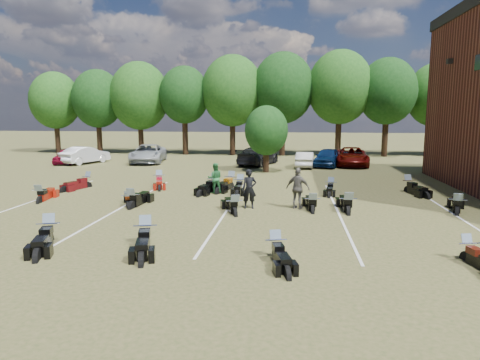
# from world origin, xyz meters

# --- Properties ---
(ground) EXTENTS (160.00, 160.00, 0.00)m
(ground) POSITION_xyz_m (0.00, 0.00, 0.00)
(ground) COLOR brown
(ground) RESTS_ON ground
(car_0) EXTENTS (2.21, 4.14, 1.34)m
(car_0) POSITION_xyz_m (-19.53, 18.90, 0.67)
(car_0) COLOR maroon
(car_0) RESTS_ON ground
(car_1) EXTENTS (3.09, 4.78, 1.49)m
(car_1) POSITION_xyz_m (-17.97, 19.02, 0.74)
(car_1) COLOR silver
(car_1) RESTS_ON ground
(car_2) EXTENTS (3.55, 6.13, 1.61)m
(car_2) POSITION_xyz_m (-12.77, 20.40, 0.80)
(car_2) COLOR #9A9EA3
(car_2) RESTS_ON ground
(car_3) EXTENTS (3.68, 5.68, 1.53)m
(car_3) POSITION_xyz_m (-2.96, 19.82, 0.77)
(car_3) COLOR black
(car_3) RESTS_ON ground
(car_4) EXTENTS (2.88, 4.75, 1.51)m
(car_4) POSITION_xyz_m (2.85, 19.52, 0.76)
(car_4) COLOR #0B234E
(car_4) RESTS_ON ground
(car_5) EXTENTS (1.63, 3.94, 1.27)m
(car_5) POSITION_xyz_m (0.97, 18.72, 0.63)
(car_5) COLOR #9F9F9B
(car_5) RESTS_ON ground
(car_6) EXTENTS (2.90, 5.67, 1.53)m
(car_6) POSITION_xyz_m (4.89, 20.24, 0.77)
(car_6) COLOR #520804
(car_6) RESTS_ON ground
(car_7) EXTENTS (2.79, 4.93, 1.35)m
(car_7) POSITION_xyz_m (12.29, 18.51, 0.67)
(car_7) COLOR #38383D
(car_7) RESTS_ON ground
(person_black) EXTENTS (0.72, 0.52, 1.83)m
(person_black) POSITION_xyz_m (-2.03, 3.22, 0.92)
(person_black) COLOR black
(person_black) RESTS_ON ground
(person_green) EXTENTS (0.93, 0.80, 1.68)m
(person_green) POSITION_xyz_m (-4.28, 6.73, 0.84)
(person_green) COLOR #286B35
(person_green) RESTS_ON ground
(person_grey) EXTENTS (1.22, 0.84, 1.92)m
(person_grey) POSITION_xyz_m (0.21, 3.40, 0.96)
(person_grey) COLOR #514D45
(person_grey) RESTS_ON ground
(motorcycle_2) EXTENTS (1.58, 2.61, 1.39)m
(motorcycle_2) POSITION_xyz_m (-8.31, -2.93, 0.00)
(motorcycle_2) COLOR black
(motorcycle_2) RESTS_ON ground
(motorcycle_3) EXTENTS (1.44, 2.65, 1.41)m
(motorcycle_3) POSITION_xyz_m (-4.93, -2.83, 0.00)
(motorcycle_3) COLOR black
(motorcycle_3) RESTS_ON ground
(motorcycle_4) EXTENTS (1.18, 2.25, 1.20)m
(motorcycle_4) POSITION_xyz_m (-0.54, -3.58, 0.00)
(motorcycle_4) COLOR black
(motorcycle_4) RESTS_ON ground
(motorcycle_5) EXTENTS (1.09, 2.12, 1.13)m
(motorcycle_5) POSITION_xyz_m (5.18, -3.13, 0.00)
(motorcycle_5) COLOR black
(motorcycle_5) RESTS_ON ground
(motorcycle_7) EXTENTS (1.11, 2.39, 1.28)m
(motorcycle_7) POSITION_xyz_m (-12.44, 3.19, 0.00)
(motorcycle_7) COLOR #9A180B
(motorcycle_7) RESTS_ON ground
(motorcycle_8) EXTENTS (1.21, 2.14, 1.14)m
(motorcycle_8) POSITION_xyz_m (-7.71, 2.72, 0.00)
(motorcycle_8) COLOR black
(motorcycle_8) RESTS_ON ground
(motorcycle_9) EXTENTS (0.96, 2.50, 1.36)m
(motorcycle_9) POSITION_xyz_m (-7.44, 2.51, 0.00)
(motorcycle_9) COLOR black
(motorcycle_9) RESTS_ON ground
(motorcycle_10) EXTENTS (1.46, 2.46, 1.30)m
(motorcycle_10) POSITION_xyz_m (-2.53, 1.75, 0.00)
(motorcycle_10) COLOR black
(motorcycle_10) RESTS_ON ground
(motorcycle_11) EXTENTS (0.87, 2.31, 1.27)m
(motorcycle_11) POSITION_xyz_m (0.85, 2.70, 0.00)
(motorcycle_11) COLOR black
(motorcycle_11) RESTS_ON ground
(motorcycle_12) EXTENTS (0.81, 2.48, 1.38)m
(motorcycle_12) POSITION_xyz_m (2.39, 2.61, 0.00)
(motorcycle_12) COLOR black
(motorcycle_12) RESTS_ON ground
(motorcycle_13) EXTENTS (1.44, 2.52, 1.34)m
(motorcycle_13) POSITION_xyz_m (7.12, 3.08, 0.00)
(motorcycle_13) COLOR black
(motorcycle_13) RESTS_ON ground
(motorcycle_14) EXTENTS (1.49, 2.47, 1.31)m
(motorcycle_14) POSITION_xyz_m (-12.18, 7.62, 0.00)
(motorcycle_14) COLOR #4A0A0D
(motorcycle_14) RESTS_ON ground
(motorcycle_15) EXTENTS (1.44, 2.48, 1.32)m
(motorcycle_15) POSITION_xyz_m (-8.09, 8.72, 0.00)
(motorcycle_15) COLOR maroon
(motorcycle_15) RESTS_ON ground
(motorcycle_16) EXTENTS (1.33, 2.57, 1.37)m
(motorcycle_16) POSITION_xyz_m (-4.51, 7.44, 0.00)
(motorcycle_16) COLOR black
(motorcycle_16) RESTS_ON ground
(motorcycle_17) EXTENTS (1.40, 2.63, 1.40)m
(motorcycle_17) POSITION_xyz_m (-3.64, 8.35, 0.00)
(motorcycle_17) COLOR black
(motorcycle_17) RESTS_ON ground
(motorcycle_18) EXTENTS (0.79, 2.35, 1.30)m
(motorcycle_18) POSITION_xyz_m (-2.99, 7.65, 0.00)
(motorcycle_18) COLOR black
(motorcycle_18) RESTS_ON ground
(motorcycle_19) EXTENTS (0.95, 2.17, 1.17)m
(motorcycle_19) POSITION_xyz_m (2.10, 7.78, 0.00)
(motorcycle_19) COLOR black
(motorcycle_19) RESTS_ON ground
(motorcycle_20) EXTENTS (1.39, 2.58, 1.37)m
(motorcycle_20) POSITION_xyz_m (6.40, 8.28, 0.00)
(motorcycle_20) COLOR black
(motorcycle_20) RESTS_ON ground
(tree_line) EXTENTS (56.00, 6.00, 9.79)m
(tree_line) POSITION_xyz_m (-1.00, 29.00, 6.31)
(tree_line) COLOR black
(tree_line) RESTS_ON ground
(young_tree_midfield) EXTENTS (3.20, 3.20, 4.70)m
(young_tree_midfield) POSITION_xyz_m (-2.00, 15.50, 3.09)
(young_tree_midfield) COLOR black
(young_tree_midfield) RESTS_ON ground
(parking_lines) EXTENTS (20.10, 14.00, 0.01)m
(parking_lines) POSITION_xyz_m (-3.00, 3.00, 0.01)
(parking_lines) COLOR silver
(parking_lines) RESTS_ON ground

